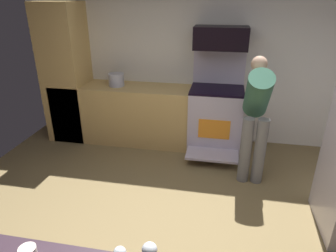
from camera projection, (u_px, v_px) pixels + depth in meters
ground_plane at (159, 234)px, 3.01m from camera, size 5.20×4.80×0.02m
wall_back at (191, 58)px, 4.58m from camera, size 5.20×0.12×2.60m
lower_cabinet_run at (130, 114)px, 4.75m from camera, size 2.40×0.60×0.90m
cabinet_column at (66, 74)px, 4.68m from camera, size 0.60×0.60×2.10m
oven_range at (215, 117)px, 4.49m from camera, size 0.76×1.01×1.48m
microwave at (221, 38)px, 4.11m from camera, size 0.74×0.38×0.31m
person_cook at (256, 111)px, 3.63m from camera, size 0.31×0.66×1.50m
wine_glass_extra at (150, 250)px, 1.50m from camera, size 0.08×0.08×0.17m
stock_pot at (116, 80)px, 4.56m from camera, size 0.24×0.24×0.19m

